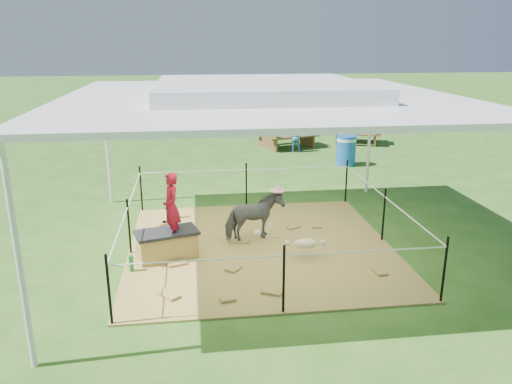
{
  "coord_description": "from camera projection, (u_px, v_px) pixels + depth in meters",
  "views": [
    {
      "loc": [
        -1.13,
        -8.11,
        3.55
      ],
      "look_at": [
        0.0,
        0.6,
        0.85
      ],
      "focal_mm": 35.0,
      "sensor_mm": 36.0,
      "label": 1
    }
  ],
  "objects": [
    {
      "name": "green_bottle",
      "position": [
        131.0,
        263.0,
        7.86
      ],
      "size": [
        0.09,
        0.09,
        0.26
      ],
      "primitive_type": "cylinder",
      "rotation": [
        0.0,
        0.0,
        0.28
      ],
      "color": "#197034",
      "rests_on": "hay_patch"
    },
    {
      "name": "picnic_table_far",
      "position": [
        356.0,
        133.0,
        17.67
      ],
      "size": [
        1.98,
        1.7,
        0.7
      ],
      "primitive_type": "cube",
      "rotation": [
        0.0,
        0.0,
        -0.34
      ],
      "color": "#56351D",
      "rests_on": "ground"
    },
    {
      "name": "pony",
      "position": [
        254.0,
        217.0,
        8.98
      ],
      "size": [
        1.16,
        0.87,
        0.9
      ],
      "primitive_type": "imported",
      "rotation": [
        0.0,
        0.0,
        1.98
      ],
      "color": "#45454A",
      "rests_on": "hay_patch"
    },
    {
      "name": "distant_person",
      "position": [
        295.0,
        136.0,
        16.28
      ],
      "size": [
        0.55,
        0.47,
        1.01
      ],
      "primitive_type": "imported",
      "rotation": [
        0.0,
        0.0,
        2.95
      ],
      "color": "teal",
      "rests_on": "ground"
    },
    {
      "name": "trash_barrel",
      "position": [
        346.0,
        151.0,
        14.54
      ],
      "size": [
        0.71,
        0.71,
        0.87
      ],
      "primitive_type": "cylinder",
      "rotation": [
        0.0,
        0.0,
        0.32
      ],
      "color": "#1756AC",
      "rests_on": "ground"
    },
    {
      "name": "ground",
      "position": [
        260.0,
        247.0,
        8.87
      ],
      "size": [
        90.0,
        90.0,
        0.0
      ],
      "primitive_type": "plane",
      "color": "#2D5919",
      "rests_on": "ground"
    },
    {
      "name": "woman",
      "position": [
        171.0,
        201.0,
        8.11
      ],
      "size": [
        0.38,
        0.48,
        1.14
      ],
      "primitive_type": "imported",
      "rotation": [
        0.0,
        0.0,
        -1.29
      ],
      "color": "#A71028",
      "rests_on": "straw_bale"
    },
    {
      "name": "hay_patch",
      "position": [
        260.0,
        247.0,
        8.87
      ],
      "size": [
        4.6,
        4.6,
        0.03
      ],
      "primitive_type": "cube",
      "color": "brown",
      "rests_on": "ground"
    },
    {
      "name": "dark_cloth",
      "position": [
        167.0,
        232.0,
        8.26
      ],
      "size": [
        1.12,
        0.79,
        0.05
      ],
      "primitive_type": "cube",
      "rotation": [
        0.0,
        0.0,
        0.28
      ],
      "color": "black",
      "rests_on": "straw_bale"
    },
    {
      "name": "rope_fence",
      "position": [
        260.0,
        213.0,
        8.68
      ],
      "size": [
        4.54,
        4.54,
        1.0
      ],
      "color": "black",
      "rests_on": "ground"
    },
    {
      "name": "foal",
      "position": [
        306.0,
        242.0,
        8.33
      ],
      "size": [
        1.06,
        0.68,
        0.55
      ],
      "primitive_type": null,
      "rotation": [
        0.0,
        0.0,
        -0.13
      ],
      "color": "#C1B18D",
      "rests_on": "hay_patch"
    },
    {
      "name": "picnic_table_near",
      "position": [
        287.0,
        136.0,
        17.01
      ],
      "size": [
        2.15,
        1.83,
        0.76
      ],
      "primitive_type": "cube",
      "rotation": [
        0.0,
        0.0,
        0.32
      ],
      "color": "brown",
      "rests_on": "ground"
    },
    {
      "name": "straw_bale",
      "position": [
        167.0,
        246.0,
        8.33
      ],
      "size": [
        1.05,
        0.72,
        0.42
      ],
      "primitive_type": "cube",
      "rotation": [
        0.0,
        0.0,
        0.28
      ],
      "color": "olive",
      "rests_on": "hay_patch"
    },
    {
      "name": "pink_hat",
      "position": [
        254.0,
        190.0,
        8.83
      ],
      "size": [
        0.28,
        0.28,
        0.13
      ],
      "primitive_type": "cylinder",
      "color": "pink",
      "rests_on": "pony"
    },
    {
      "name": "canopy_tent",
      "position": [
        261.0,
        94.0,
        8.08
      ],
      "size": [
        6.3,
        6.3,
        2.9
      ],
      "color": "silver",
      "rests_on": "ground"
    }
  ]
}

